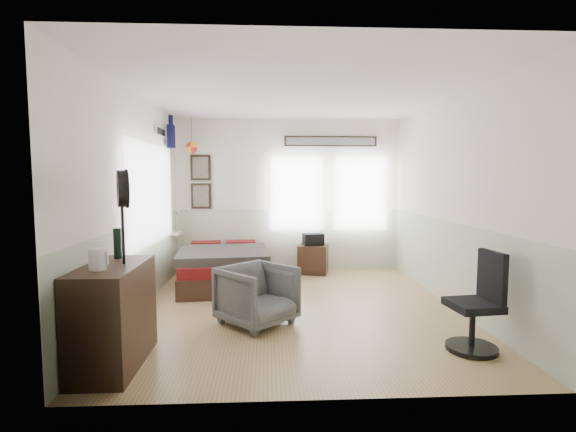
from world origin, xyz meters
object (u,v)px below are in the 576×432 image
object	(u,v)px
bed	(223,267)
armchair	(257,295)
nightstand	(313,259)
task_chair	(478,310)
dresser	(113,316)

from	to	relation	value
bed	armchair	world-z (taller)	armchair
nightstand	task_chair	world-z (taller)	task_chair
armchair	task_chair	world-z (taller)	task_chair
nightstand	dresser	bearing A→B (deg)	-107.08
armchair	task_chair	xyz separation A→B (m)	(2.14, -0.83, 0.06)
dresser	nightstand	world-z (taller)	dresser
armchair	task_chair	distance (m)	2.30
nightstand	task_chair	distance (m)	3.58
nightstand	task_chair	size ratio (longest dim) A/B	0.52
task_chair	armchair	bearing A→B (deg)	152.44
dresser	task_chair	bearing A→B (deg)	2.68
nightstand	armchair	bearing A→B (deg)	-95.51
dresser	nightstand	bearing A→B (deg)	58.48
armchair	task_chair	bearing A→B (deg)	-64.75
nightstand	task_chair	xyz separation A→B (m)	(1.22, -3.36, 0.14)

